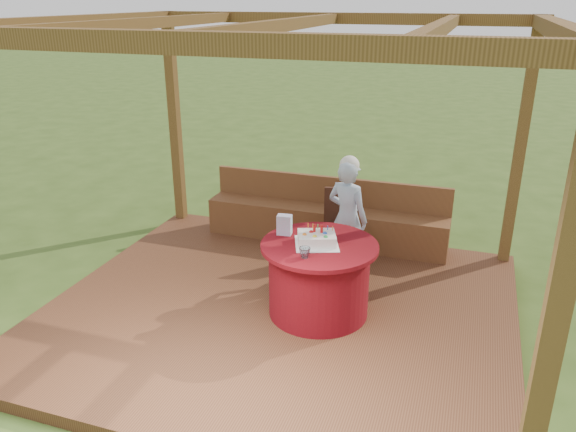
# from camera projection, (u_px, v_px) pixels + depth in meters

# --- Properties ---
(ground) EXTENTS (60.00, 60.00, 0.00)m
(ground) POSITION_uv_depth(u_px,v_px,m) (280.00, 317.00, 5.64)
(ground) COLOR #35501A
(ground) RESTS_ON ground
(deck) EXTENTS (4.50, 4.00, 0.12)m
(deck) POSITION_uv_depth(u_px,v_px,m) (280.00, 312.00, 5.62)
(deck) COLOR brown
(deck) RESTS_ON ground
(pergola) EXTENTS (4.50, 4.00, 2.72)m
(pergola) POSITION_uv_depth(u_px,v_px,m) (279.00, 72.00, 4.76)
(pergola) COLOR brown
(pergola) RESTS_ON deck
(bench) EXTENTS (3.00, 0.42, 0.80)m
(bench) POSITION_uv_depth(u_px,v_px,m) (326.00, 221.00, 7.01)
(bench) COLOR brown
(bench) RESTS_ON deck
(table) EXTENTS (1.11, 1.11, 0.73)m
(table) POSITION_uv_depth(u_px,v_px,m) (319.00, 278.00, 5.37)
(table) COLOR maroon
(table) RESTS_ON deck
(chair) EXTENTS (0.49, 0.49, 0.85)m
(chair) POSITION_uv_depth(u_px,v_px,m) (341.00, 222.00, 6.46)
(chair) COLOR #3E1F13
(chair) RESTS_ON deck
(elderly_woman) EXTENTS (0.55, 0.45, 1.35)m
(elderly_woman) POSITION_uv_depth(u_px,v_px,m) (347.00, 216.00, 6.05)
(elderly_woman) COLOR #8CAED0
(elderly_woman) RESTS_ON deck
(birthday_cake) EXTENTS (0.51, 0.51, 0.18)m
(birthday_cake) POSITION_uv_depth(u_px,v_px,m) (317.00, 239.00, 5.22)
(birthday_cake) COLOR white
(birthday_cake) RESTS_ON table
(gift_bag) EXTENTS (0.15, 0.10, 0.20)m
(gift_bag) POSITION_uv_depth(u_px,v_px,m) (284.00, 225.00, 5.41)
(gift_bag) COLOR #E393CA
(gift_bag) RESTS_ON table
(drinking_glass) EXTENTS (0.13, 0.13, 0.10)m
(drinking_glass) POSITION_uv_depth(u_px,v_px,m) (305.00, 253.00, 4.94)
(drinking_glass) COLOR white
(drinking_glass) RESTS_ON table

